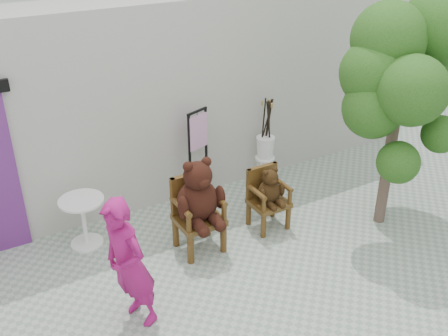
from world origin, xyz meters
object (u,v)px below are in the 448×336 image
person (129,264)px  display_stand (199,168)px  chair_big (198,200)px  stool_bucket (265,147)px  chair_small (268,192)px  tree (405,69)px  cafe_table (83,217)px

person → display_stand: 2.71m
person → display_stand: person is taller
chair_big → stool_bucket: 2.10m
chair_small → display_stand: display_stand is taller
display_stand → tree: 3.23m
chair_big → display_stand: (0.57, 1.08, -0.16)m
chair_big → person: 1.55m
cafe_table → tree: size_ratio=0.21×
display_stand → person: bearing=-153.1°
person → stool_bucket: 3.66m
tree → chair_big: bearing=166.2°
cafe_table → stool_bucket: 3.10m
display_stand → chair_big: bearing=-137.5°
chair_big → chair_small: chair_big is taller
display_stand → cafe_table: bearing=167.2°
chair_small → person: (-2.38, -0.86, 0.26)m
display_stand → stool_bucket: 1.22m
chair_small → cafe_table: size_ratio=1.33×
stool_bucket → tree: 2.55m
chair_big → display_stand: 1.23m
chair_small → stool_bucket: (0.70, 1.10, 0.09)m
person → cafe_table: person is taller
cafe_table → tree: 4.65m
person → display_stand: bearing=117.6°
stool_bucket → tree: bearing=-62.4°
stool_bucket → display_stand: bearing=-179.8°
person → stool_bucket: size_ratio=1.12×
cafe_table → stool_bucket: size_ratio=0.48×
chair_big → display_stand: display_stand is taller
chair_small → person: person is taller
chair_big → cafe_table: 1.58m
chair_big → stool_bucket: size_ratio=0.92×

